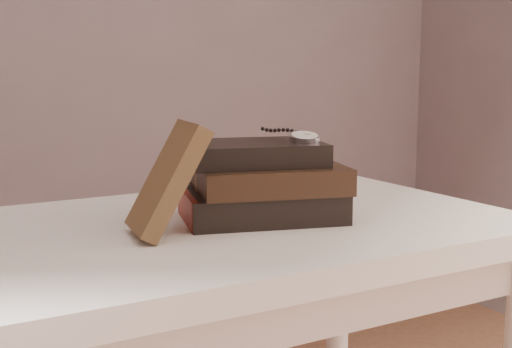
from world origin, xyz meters
TOP-DOWN VIEW (x-y plane):
  - table at (0.00, 0.35)m, footprint 1.00×0.60m
  - book_stack at (0.09, 0.33)m, footprint 0.29×0.24m
  - journal at (-0.09, 0.30)m, footprint 0.12×0.12m
  - pocket_watch at (0.15, 0.31)m, footprint 0.07×0.16m
  - eyeglasses at (0.03, 0.44)m, footprint 0.13×0.15m

SIDE VIEW (x-z plane):
  - table at x=0.00m, z-range 0.28..1.03m
  - book_stack at x=0.09m, z-range 0.75..0.87m
  - eyeglasses at x=0.03m, z-range 0.80..0.85m
  - journal at x=-0.09m, z-range 0.75..0.92m
  - pocket_watch at x=0.15m, z-range 0.87..0.90m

